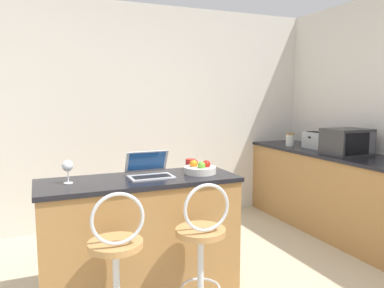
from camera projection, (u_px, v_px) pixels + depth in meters
name	position (u px, v px, depth m)	size (l,w,h in m)	color
wall_back	(134.00, 115.00, 4.47)	(12.00, 0.06, 2.60)	silver
breakfast_bar	(140.00, 236.00, 2.88)	(1.50, 0.56, 0.91)	#9E703D
counter_right	(358.00, 200.00, 3.90)	(0.68, 3.10, 0.91)	#9E703D
bar_stool_near	(117.00, 272.00, 2.30)	(0.40, 0.40, 0.97)	silver
bar_stool_far	(202.00, 257.00, 2.52)	(0.40, 0.40, 0.97)	silver
laptop	(149.00, 170.00, 2.90)	(0.34, 0.28, 0.19)	#B7BABF
microwave	(347.00, 142.00, 3.96)	(0.44, 0.37, 0.28)	#2D2D30
toaster	(316.00, 140.00, 4.46)	(0.21, 0.30, 0.20)	#9EA3A8
wine_glass_tall	(68.00, 167.00, 2.65)	(0.08, 0.08, 0.17)	silver
storage_jar	(290.00, 140.00, 4.68)	(0.11, 0.11, 0.16)	silver
mug_red	(191.00, 164.00, 3.15)	(0.10, 0.08, 0.09)	red
fruit_bowl	(200.00, 169.00, 3.01)	(0.26, 0.26, 0.11)	silver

